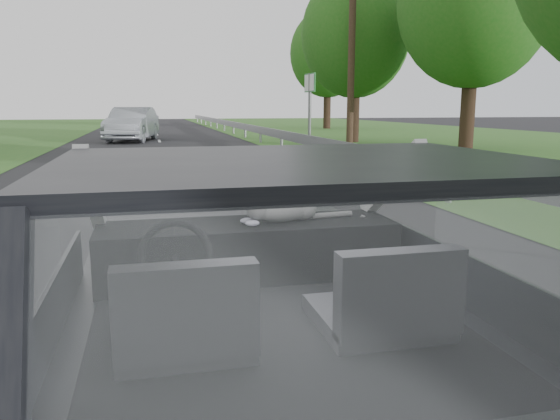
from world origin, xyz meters
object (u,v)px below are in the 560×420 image
highway_sign (310,112)px  subject_car (274,313)px  utility_pole (352,39)px  cat (283,208)px  other_car (132,124)px

highway_sign → subject_car: bearing=-109.6°
highway_sign → utility_pole: utility_pole is taller
cat → subject_car: bearing=-120.3°
other_car → utility_pole: 10.92m
subject_car → other_car: size_ratio=0.84×
other_car → utility_pole: utility_pole is taller
utility_pole → subject_car: bearing=-111.6°
subject_car → utility_pole: utility_pole is taller
cat → other_car: (-1.40, 23.83, -0.29)m
subject_car → highway_sign: highway_sign is taller
cat → highway_sign: 17.47m
highway_sign → utility_pole: 3.69m
subject_car → utility_pole: size_ratio=0.48×
cat → utility_pole: bearing=55.6°
other_car → highway_sign: (6.52, -7.13, 0.61)m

